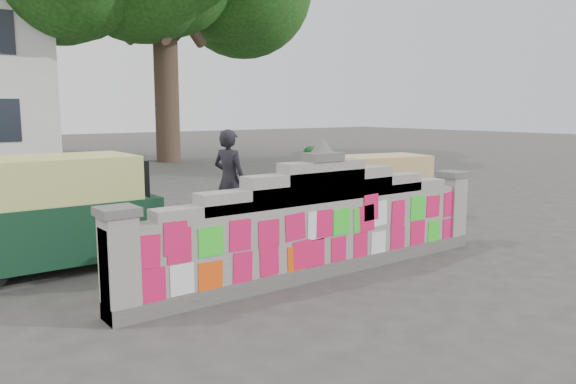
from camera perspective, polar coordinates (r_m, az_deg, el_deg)
name	(u,v)px	position (r m, az deg, el deg)	size (l,w,h in m)	color
ground	(321,274)	(8.38, 3.40, -8.36)	(100.00, 100.00, 0.00)	#383533
parapet_wall	(322,225)	(8.19, 3.47, -3.34)	(6.48, 0.44, 2.01)	#4C4C49
cyclist_bike	(230,213)	(10.28, -5.91, -2.17)	(0.71, 2.04, 1.07)	black
cyclist_rider	(230,193)	(10.22, -5.95, -0.12)	(0.66, 0.43, 1.81)	black
pedestrian	(313,184)	(12.12, 2.52, 0.80)	(0.79, 0.61, 1.62)	#20782C
rickshaw_left	(57,211)	(9.21, -22.46, -1.77)	(3.10, 1.47, 1.71)	#11331F
rickshaw_right	(378,186)	(12.52, 9.13, 0.58)	(2.62, 1.60, 1.41)	black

